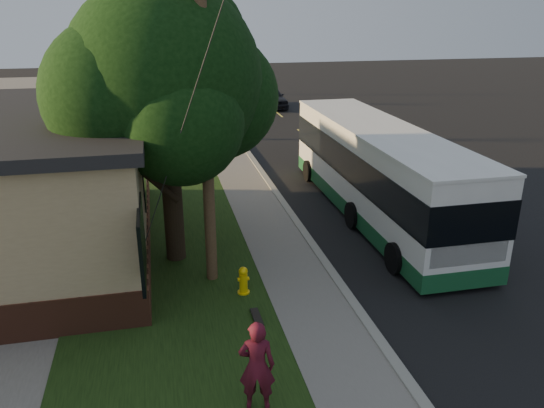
{
  "coord_description": "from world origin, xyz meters",
  "views": [
    {
      "loc": [
        -4.51,
        -11.99,
        7.04
      ],
      "look_at": [
        -1.27,
        2.56,
        1.5
      ],
      "focal_mm": 35.0,
      "sensor_mm": 36.0,
      "label": 1
    }
  ],
  "objects_px": {
    "bare_tree_near": "(172,101)",
    "leafy_tree": "(165,82)",
    "skateboarder": "(257,366)",
    "dumpster": "(13,253)",
    "fire_hydrant": "(243,280)",
    "skateboard_main": "(257,317)",
    "bare_tree_far": "(172,78)",
    "distant_car": "(270,97)",
    "transit_bus": "(378,169)",
    "utility_pole": "(205,112)",
    "traffic_signal": "(211,57)"
  },
  "relations": [
    {
      "from": "leafy_tree",
      "to": "transit_bus",
      "type": "relative_size",
      "value": 0.66
    },
    {
      "from": "bare_tree_far",
      "to": "transit_bus",
      "type": "distance_m",
      "value": 26.08
    },
    {
      "from": "distant_car",
      "to": "leafy_tree",
      "type": "bearing_deg",
      "value": -113.15
    },
    {
      "from": "bare_tree_far",
      "to": "traffic_signal",
      "type": "xyz_separation_m",
      "value": [
        3.5,
        4.0,
        1.16
      ]
    },
    {
      "from": "bare_tree_near",
      "to": "traffic_signal",
      "type": "distance_m",
      "value": 16.52
    },
    {
      "from": "fire_hydrant",
      "to": "skateboard_main",
      "type": "xyz_separation_m",
      "value": [
        0.1,
        -1.29,
        -0.31
      ]
    },
    {
      "from": "bare_tree_near",
      "to": "traffic_signal",
      "type": "bearing_deg",
      "value": 75.96
    },
    {
      "from": "skateboarder",
      "to": "skateboard_main",
      "type": "bearing_deg",
      "value": -88.76
    },
    {
      "from": "bare_tree_far",
      "to": "distant_car",
      "type": "height_order",
      "value": "bare_tree_far"
    },
    {
      "from": "skateboarder",
      "to": "skateboard_main",
      "type": "height_order",
      "value": "skateboarder"
    },
    {
      "from": "utility_pole",
      "to": "dumpster",
      "type": "distance_m",
      "value": 6.91
    },
    {
      "from": "utility_pole",
      "to": "skateboard_main",
      "type": "distance_m",
      "value": 5.12
    },
    {
      "from": "utility_pole",
      "to": "skateboarder",
      "type": "bearing_deg",
      "value": -87.26
    },
    {
      "from": "utility_pole",
      "to": "transit_bus",
      "type": "bearing_deg",
      "value": 29.91
    },
    {
      "from": "dumpster",
      "to": "distant_car",
      "type": "relative_size",
      "value": 0.33
    },
    {
      "from": "leafy_tree",
      "to": "traffic_signal",
      "type": "bearing_deg",
      "value": 81.53
    },
    {
      "from": "dumpster",
      "to": "fire_hydrant",
      "type": "bearing_deg",
      "value": -23.57
    },
    {
      "from": "leafy_tree",
      "to": "transit_bus",
      "type": "height_order",
      "value": "leafy_tree"
    },
    {
      "from": "traffic_signal",
      "to": "transit_bus",
      "type": "xyz_separation_m",
      "value": [
        2.49,
        -29.38,
        -1.46
      ]
    },
    {
      "from": "transit_bus",
      "to": "dumpster",
      "type": "distance_m",
      "value": 11.88
    },
    {
      "from": "fire_hydrant",
      "to": "dumpster",
      "type": "distance_m",
      "value": 6.63
    },
    {
      "from": "fire_hydrant",
      "to": "dumpster",
      "type": "xyz_separation_m",
      "value": [
        -6.07,
        2.65,
        0.18
      ]
    },
    {
      "from": "leafy_tree",
      "to": "traffic_signal",
      "type": "relative_size",
      "value": 1.42
    },
    {
      "from": "leafy_tree",
      "to": "dumpster",
      "type": "relative_size",
      "value": 5.2
    },
    {
      "from": "skateboarder",
      "to": "fire_hydrant",
      "type": "bearing_deg",
      "value": -84.13
    },
    {
      "from": "utility_pole",
      "to": "dumpster",
      "type": "height_order",
      "value": "utility_pole"
    },
    {
      "from": "utility_pole",
      "to": "skateboarder",
      "type": "relative_size",
      "value": 4.97
    },
    {
      "from": "fire_hydrant",
      "to": "utility_pole",
      "type": "height_order",
      "value": "utility_pole"
    },
    {
      "from": "bare_tree_near",
      "to": "skateboarder",
      "type": "relative_size",
      "value": 2.36
    },
    {
      "from": "transit_bus",
      "to": "skateboard_main",
      "type": "bearing_deg",
      "value": -132.9
    },
    {
      "from": "utility_pole",
      "to": "skateboard_main",
      "type": "bearing_deg",
      "value": -70.6
    },
    {
      "from": "dumpster",
      "to": "skateboard_main",
      "type": "bearing_deg",
      "value": -32.57
    },
    {
      "from": "leafy_tree",
      "to": "fire_hydrant",
      "type": "bearing_deg",
      "value": -59.33
    },
    {
      "from": "fire_hydrant",
      "to": "traffic_signal",
      "type": "distance_m",
      "value": 34.25
    },
    {
      "from": "leafy_tree",
      "to": "distant_car",
      "type": "xyz_separation_m",
      "value": [
        8.13,
        24.22,
        -4.4
      ]
    },
    {
      "from": "bare_tree_near",
      "to": "skateboarder",
      "type": "height_order",
      "value": "bare_tree_near"
    },
    {
      "from": "bare_tree_near",
      "to": "transit_bus",
      "type": "relative_size",
      "value": 0.36
    },
    {
      "from": "leafy_tree",
      "to": "skateboarder",
      "type": "height_order",
      "value": "leafy_tree"
    },
    {
      "from": "transit_bus",
      "to": "skateboard_main",
      "type": "xyz_separation_m",
      "value": [
        -5.49,
        -5.91,
        -1.58
      ]
    },
    {
      "from": "bare_tree_far",
      "to": "skateboard_main",
      "type": "distance_m",
      "value": 31.35
    },
    {
      "from": "traffic_signal",
      "to": "skateboard_main",
      "type": "xyz_separation_m",
      "value": [
        -3.0,
        -35.29,
        -3.04
      ]
    },
    {
      "from": "fire_hydrant",
      "to": "traffic_signal",
      "type": "height_order",
      "value": "traffic_signal"
    },
    {
      "from": "leafy_tree",
      "to": "skateboarder",
      "type": "bearing_deg",
      "value": -80.77
    },
    {
      "from": "bare_tree_far",
      "to": "transit_bus",
      "type": "height_order",
      "value": "bare_tree_far"
    },
    {
      "from": "bare_tree_near",
      "to": "leafy_tree",
      "type": "bearing_deg",
      "value": -92.5
    },
    {
      "from": "skateboarder",
      "to": "transit_bus",
      "type": "bearing_deg",
      "value": -112.37
    },
    {
      "from": "bare_tree_far",
      "to": "utility_pole",
      "type": "bearing_deg",
      "value": -90.6
    },
    {
      "from": "leafy_tree",
      "to": "distant_car",
      "type": "relative_size",
      "value": 1.73
    },
    {
      "from": "skateboarder",
      "to": "distant_car",
      "type": "xyz_separation_m",
      "value": [
        7.02,
        31.08,
        -0.22
      ]
    },
    {
      "from": "skateboarder",
      "to": "dumpster",
      "type": "distance_m",
      "value": 8.87
    }
  ]
}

